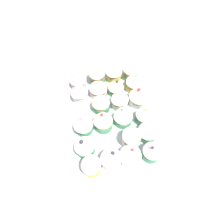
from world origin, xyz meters
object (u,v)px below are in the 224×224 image
object	(u,v)px
cupcake_8	(123,116)
napkin	(107,56)
cupcake_0	(152,151)
cupcake_20	(79,92)
cupcake_7	(131,138)
cupcake_10	(116,87)
cupcake_5	(131,71)
cupcake_18	(84,146)
cupcake_3	(139,96)
cupcake_9	(120,99)
cupcake_2	(144,115)
cupcake_13	(103,121)
cupcake_21	(78,80)
baking_tray	(112,117)
cupcake_11	(114,72)
cupcake_15	(98,88)
cupcake_14	(101,103)
cupcake_4	(135,82)
cupcake_1	(148,131)
cupcake_19	(83,125)
cupcake_6	(130,155)
cupcake_16	(97,76)
cupcake_17	(91,166)
cupcake_12	(111,158)

from	to	relation	value
cupcake_8	napkin	distance (cm)	32.59
cupcake_0	cupcake_20	distance (cm)	31.41
cupcake_7	cupcake_10	xyz separation A→B (cm)	(20.05, 0.77, -0.15)
cupcake_5	cupcake_18	distance (cm)	33.07
cupcake_3	cupcake_9	distance (cm)	6.68
cupcake_2	cupcake_9	distance (cm)	9.75
cupcake_18	napkin	size ratio (longest dim) A/B	0.50
cupcake_0	cupcake_7	bearing A→B (deg)	42.40
cupcake_3	cupcake_13	bearing A→B (deg)	117.47
cupcake_0	cupcake_18	size ratio (longest dim) A/B	1.06
cupcake_21	cupcake_20	bearing A→B (deg)	178.38
baking_tray	cupcake_11	distance (cm)	17.20
cupcake_11	cupcake_9	bearing A→B (deg)	178.37
cupcake_7	cupcake_15	xyz separation A→B (cm)	(20.26, 7.03, 0.11)
cupcake_14	cupcake_18	bearing A→B (deg)	153.03
cupcake_8	cupcake_13	bearing A→B (deg)	95.95
cupcake_11	cupcake_21	bearing A→B (deg)	93.60
cupcake_13	cupcake_15	world-z (taller)	cupcake_13
cupcake_4	cupcake_13	size ratio (longest dim) A/B	0.93
cupcake_9	cupcake_10	world-z (taller)	cupcake_9
cupcake_5	cupcake_0	bearing A→B (deg)	177.61
cupcake_9	cupcake_15	xyz separation A→B (cm)	(6.21, 6.46, -0.38)
baking_tray	cupcake_10	world-z (taller)	cupcake_10
baking_tray	cupcake_18	distance (cm)	15.17
cupcake_0	cupcake_20	xyz separation A→B (cm)	(25.23, 18.71, -0.08)
cupcake_13	cupcake_9	bearing A→B (deg)	-44.92
cupcake_1	cupcake_18	bearing A→B (deg)	93.51
baking_tray	cupcake_20	distance (cm)	14.38
cupcake_1	cupcake_5	world-z (taller)	cupcake_1
cupcake_9	cupcake_21	size ratio (longest dim) A/B	1.10
cupcake_9	cupcake_19	distance (cm)	14.92
cupcake_5	cupcake_21	xyz separation A→B (cm)	(-0.37, 19.85, 0.14)
cupcake_2	cupcake_11	size ratio (longest dim) A/B	0.93
cupcake_1	cupcake_8	bearing A→B (deg)	44.26
cupcake_6	cupcake_7	distance (cm)	5.50
cupcake_7	cupcake_21	distance (cm)	28.98
cupcake_16	cupcake_17	world-z (taller)	cupcake_16
cupcake_4	cupcake_18	world-z (taller)	cupcake_18
cupcake_7	cupcake_10	world-z (taller)	same
cupcake_21	cupcake_17	bearing A→B (deg)	-178.98
cupcake_0	cupcake_15	size ratio (longest dim) A/B	1.05
cupcake_6	cupcake_17	xyz separation A→B (cm)	(-0.92, 11.55, -0.46)
cupcake_14	cupcake_12	bearing A→B (deg)	179.83
cupcake_13	cupcake_17	size ratio (longest dim) A/B	1.21
cupcake_2	cupcake_3	bearing A→B (deg)	-0.69
cupcake_4	cupcake_15	bearing A→B (deg)	91.46
cupcake_9	cupcake_17	size ratio (longest dim) A/B	1.23
cupcake_3	cupcake_16	world-z (taller)	cupcake_3
cupcake_8	cupcake_20	size ratio (longest dim) A/B	0.98
cupcake_10	cupcake_16	world-z (taller)	cupcake_16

